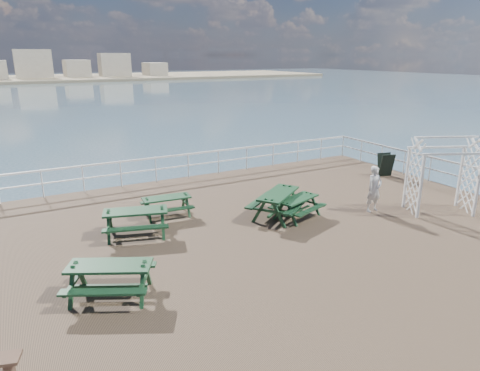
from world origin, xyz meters
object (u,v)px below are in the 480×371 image
at_px(person, 374,189).
at_px(picnic_table_b, 167,202).
at_px(picnic_table_a, 136,217).
at_px(picnic_table_d, 110,273).
at_px(picnic_table_e, 298,203).
at_px(trellis_arbor, 441,179).
at_px(picnic_table_c, 278,199).

bearing_deg(person, picnic_table_b, 156.62).
relative_size(picnic_table_a, picnic_table_d, 0.96).
bearing_deg(picnic_table_d, picnic_table_b, 83.45).
bearing_deg(picnic_table_b, picnic_table_a, -135.54).
bearing_deg(picnic_table_e, trellis_arbor, -41.14).
distance_m(picnic_table_a, picnic_table_c, 4.64).
xyz_separation_m(picnic_table_a, picnic_table_b, (1.34, 1.10, -0.09)).
relative_size(picnic_table_a, picnic_table_e, 1.15).
bearing_deg(trellis_arbor, person, 175.54).
bearing_deg(picnic_table_d, picnic_table_e, 43.94).
xyz_separation_m(picnic_table_a, trellis_arbor, (9.71, -2.95, 0.59)).
xyz_separation_m(picnic_table_c, picnic_table_e, (0.52, -0.36, -0.12)).
xyz_separation_m(picnic_table_c, trellis_arbor, (5.12, -2.22, 0.56)).
bearing_deg(picnic_table_e, person, -35.33).
distance_m(trellis_arbor, person, 2.27).
bearing_deg(person, picnic_table_a, 167.88).
distance_m(picnic_table_d, trellis_arbor, 11.16).
bearing_deg(person, picnic_table_e, 165.08).
height_order(picnic_table_c, trellis_arbor, trellis_arbor).
bearing_deg(picnic_table_a, picnic_table_e, 4.58).
distance_m(picnic_table_d, person, 9.27).
distance_m(picnic_table_b, picnic_table_d, 5.02).
bearing_deg(person, picnic_table_d, -170.97).
bearing_deg(picnic_table_c, picnic_table_b, 115.20).
distance_m(picnic_table_e, person, 2.77).
height_order(picnic_table_c, person, person).
bearing_deg(picnic_table_e, picnic_table_d, 178.02).
bearing_deg(person, picnic_table_c, 161.68).
distance_m(picnic_table_b, picnic_table_e, 4.36).
height_order(picnic_table_d, person, person).
relative_size(picnic_table_c, picnic_table_d, 1.10).
bearing_deg(picnic_table_e, picnic_table_c, 126.42).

